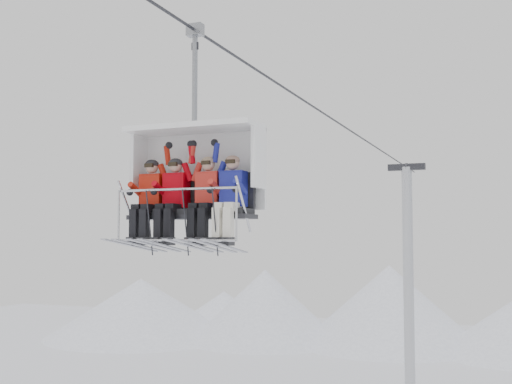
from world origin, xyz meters
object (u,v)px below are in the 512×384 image
at_px(chairlift_carrier, 197,172).
at_px(skier_far_right, 231,195).
at_px(lift_tower_right, 409,306).
at_px(skier_center_left, 173,197).
at_px(skier_far_left, 149,197).
at_px(skier_center_right, 206,196).

bearing_deg(chairlift_carrier, skier_far_right, -20.63).
relative_size(lift_tower_right, skier_far_right, 7.99).
relative_size(lift_tower_right, skier_center_left, 7.99).
bearing_deg(skier_center_left, skier_far_left, 180.00).
relative_size(skier_center_left, skier_center_right, 1.00).
relative_size(skier_far_left, skier_far_right, 1.00).
height_order(skier_far_left, skier_center_right, same).
height_order(lift_tower_right, chairlift_carrier, lift_tower_right).
bearing_deg(lift_tower_right, skier_far_left, -91.87).
bearing_deg(skier_far_right, chairlift_carrier, 159.37).
distance_m(lift_tower_right, skier_center_right, 25.57).
distance_m(skier_far_left, skier_center_left, 0.50).
xyz_separation_m(skier_center_left, skier_far_right, (1.13, 0.00, 0.00)).
bearing_deg(skier_center_right, skier_far_right, 0.00).
bearing_deg(skier_center_right, chairlift_carrier, 137.68).
relative_size(skier_far_left, skier_center_left, 1.00).
bearing_deg(lift_tower_right, skier_far_right, -88.16).
distance_m(skier_far_left, skier_far_right, 1.63).
relative_size(chairlift_carrier, skier_far_right, 2.36).
relative_size(chairlift_carrier, skier_far_left, 2.36).
xyz_separation_m(chairlift_carrier, skier_far_left, (-0.82, -0.30, -0.47)).
bearing_deg(lift_tower_right, chairlift_carrier, -90.00).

